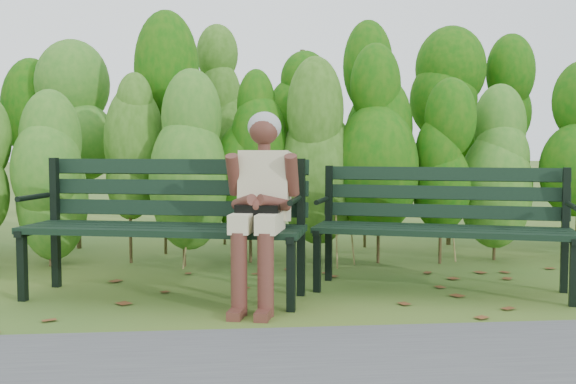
{
  "coord_description": "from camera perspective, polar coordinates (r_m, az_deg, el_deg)",
  "views": [
    {
      "loc": [
        -0.51,
        -4.94,
        1.12
      ],
      "look_at": [
        0.0,
        0.35,
        0.75
      ],
      "focal_mm": 42.0,
      "sensor_mm": 36.0,
      "label": 1
    }
  ],
  "objects": [
    {
      "name": "ground",
      "position": [
        5.09,
        0.38,
        -8.74
      ],
      "size": [
        80.0,
        80.0,
        0.0
      ],
      "primitive_type": "plane",
      "color": "#315921"
    },
    {
      "name": "hedge_band",
      "position": [
        6.82,
        -1.23,
        5.15
      ],
      "size": [
        11.04,
        1.67,
        2.42
      ],
      "color": "#47381E",
      "rests_on": "ground"
    },
    {
      "name": "leaf_litter",
      "position": [
        5.08,
        2.44,
        -8.72
      ],
      "size": [
        5.91,
        2.17,
        0.01
      ],
      "color": "brown",
      "rests_on": "ground"
    },
    {
      "name": "bench_left",
      "position": [
        5.08,
        -10.09,
        -1.93
      ],
      "size": [
        2.14,
        1.16,
        1.02
      ],
      "color": "black",
      "rests_on": "ground"
    },
    {
      "name": "bench_right",
      "position": [
        5.33,
        12.87,
        -2.13
      ],
      "size": [
        2.0,
        1.24,
        0.95
      ],
      "color": "black",
      "rests_on": "ground"
    },
    {
      "name": "seated_woman",
      "position": [
        4.67,
        -2.3,
        -0.17
      ],
      "size": [
        0.54,
        0.79,
        1.36
      ],
      "color": "beige",
      "rests_on": "ground"
    }
  ]
}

